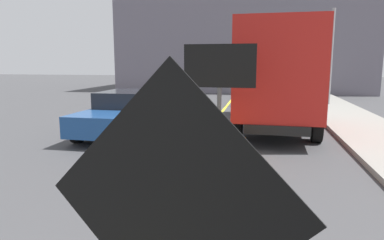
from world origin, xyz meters
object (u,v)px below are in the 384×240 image
(roadwork_sign, at_px, (173,210))
(pickup_car, at_px, (128,112))
(highway_guide_sign, at_px, (316,40))
(traffic_cone_mid_lane, at_px, (184,184))
(arrow_board_trailer, at_px, (219,143))
(box_truck, at_px, (277,75))

(roadwork_sign, distance_m, pickup_car, 9.51)
(pickup_car, relative_size, highway_guide_sign, 0.94)
(traffic_cone_mid_lane, bearing_deg, highway_guide_sign, 74.12)
(arrow_board_trailer, distance_m, traffic_cone_mid_lane, 2.40)
(roadwork_sign, distance_m, traffic_cone_mid_lane, 3.72)
(arrow_board_trailer, bearing_deg, roadwork_sign, -85.79)
(highway_guide_sign, bearing_deg, roadwork_sign, -100.50)
(pickup_car, bearing_deg, box_truck, 20.91)
(arrow_board_trailer, xyz_separation_m, pickup_car, (-3.31, 2.85, 0.22))
(traffic_cone_mid_lane, bearing_deg, roadwork_sign, -78.43)
(highway_guide_sign, bearing_deg, pickup_car, -129.37)
(arrow_board_trailer, relative_size, box_truck, 0.36)
(box_truck, relative_size, highway_guide_sign, 1.49)
(roadwork_sign, relative_size, traffic_cone_mid_lane, 3.39)
(arrow_board_trailer, xyz_separation_m, highway_guide_sign, (3.61, 11.28, 2.94))
(roadwork_sign, xyz_separation_m, traffic_cone_mid_lane, (-0.71, 3.48, -1.13))
(traffic_cone_mid_lane, bearing_deg, box_truck, 76.22)
(box_truck, height_order, highway_guide_sign, highway_guide_sign)
(roadwork_sign, bearing_deg, traffic_cone_mid_lane, 101.57)
(highway_guide_sign, distance_m, traffic_cone_mid_lane, 14.53)
(arrow_board_trailer, bearing_deg, pickup_car, 139.24)
(box_truck, bearing_deg, roadwork_sign, -95.52)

